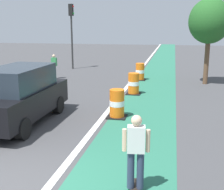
{
  "coord_description": "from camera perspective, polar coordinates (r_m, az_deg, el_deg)",
  "views": [
    {
      "loc": [
        3.43,
        -5.12,
        3.42
      ],
      "look_at": [
        1.42,
        4.37,
        1.1
      ],
      "focal_mm": 46.35,
      "sensor_mm": 36.0,
      "label": 1
    }
  ],
  "objects": [
    {
      "name": "lane_divider_stripe",
      "position": [
        17.64,
        3.48,
        2.27
      ],
      "size": [
        0.2,
        80.0,
        0.01
      ],
      "primitive_type": "cube",
      "color": "silver",
      "rests_on": "ground"
    },
    {
      "name": "street_tree_sidewalk",
      "position": [
        18.14,
        18.69,
        13.55
      ],
      "size": [
        2.4,
        2.4,
        5.0
      ],
      "color": "brown",
      "rests_on": "ground"
    },
    {
      "name": "traffic_barrel_mid",
      "position": [
        14.85,
        4.28,
        2.21
      ],
      "size": [
        0.73,
        0.73,
        1.09
      ],
      "color": "orange",
      "rests_on": "ground"
    },
    {
      "name": "pedestrian_crossing",
      "position": [
        19.52,
        -11.32,
        5.67
      ],
      "size": [
        0.34,
        0.2,
        1.61
      ],
      "color": "#33333D",
      "rests_on": "ground"
    },
    {
      "name": "traffic_barrel_front",
      "position": [
        11.01,
        0.98,
        -1.76
      ],
      "size": [
        0.73,
        0.73,
        1.09
      ],
      "color": "orange",
      "rests_on": "ground"
    },
    {
      "name": "ground_plane",
      "position": [
        7.05,
        -19.88,
        -16.45
      ],
      "size": [
        100.0,
        100.0,
        0.0
      ],
      "primitive_type": "plane",
      "color": "#424244"
    },
    {
      "name": "traffic_light_corner",
      "position": [
        23.77,
        -7.99,
        13.52
      ],
      "size": [
        0.41,
        0.32,
        5.1
      ],
      "color": "#2D2D2D",
      "rests_on": "ground"
    },
    {
      "name": "traffic_barrel_back",
      "position": [
        18.82,
        5.55,
        4.57
      ],
      "size": [
        0.73,
        0.73,
        1.09
      ],
      "color": "orange",
      "rests_on": "ground"
    },
    {
      "name": "parked_suv_nearest",
      "position": [
        10.76,
        -17.71,
        0.01
      ],
      "size": [
        1.93,
        4.6,
        2.04
      ],
      "color": "black",
      "rests_on": "ground"
    },
    {
      "name": "skateboarder_on_lane",
      "position": [
        6.07,
        4.74,
        -11.01
      ],
      "size": [
        0.57,
        0.82,
        1.69
      ],
      "color": "black",
      "rests_on": "ground"
    },
    {
      "name": "bike_lane_strip",
      "position": [
        17.48,
        8.35,
        2.04
      ],
      "size": [
        2.5,
        80.0,
        0.01
      ],
      "primitive_type": "cube",
      "color": "#286B51",
      "rests_on": "ground"
    }
  ]
}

